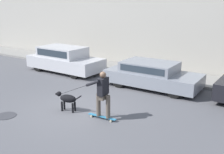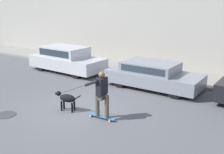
% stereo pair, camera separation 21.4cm
% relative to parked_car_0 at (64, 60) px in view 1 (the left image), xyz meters
% --- Properties ---
extents(ground_plane, '(36.00, 36.00, 0.00)m').
position_rel_parked_car_0_xyz_m(ground_plane, '(4.33, -3.80, -0.69)').
color(ground_plane, '#545459').
extents(back_wall, '(32.00, 0.30, 4.47)m').
position_rel_parked_car_0_xyz_m(back_wall, '(4.33, 3.40, 1.55)').
color(back_wall, '#ADA89E').
rests_on(back_wall, ground_plane).
extents(sidewalk_curb, '(30.00, 2.23, 0.14)m').
position_rel_parked_car_0_xyz_m(sidewalk_curb, '(4.33, 2.11, -0.62)').
color(sidewalk_curb, gray).
rests_on(sidewalk_curb, ground_plane).
extents(parked_car_0, '(4.47, 1.90, 1.40)m').
position_rel_parked_car_0_xyz_m(parked_car_0, '(0.00, 0.00, 0.00)').
color(parked_car_0, black).
rests_on(parked_car_0, ground_plane).
extents(parked_car_1, '(4.26, 1.86, 1.18)m').
position_rel_parked_car_0_xyz_m(parked_car_1, '(5.34, -0.00, -0.10)').
color(parked_car_1, black).
rests_on(parked_car_1, ground_plane).
extents(dog, '(1.02, 0.41, 0.69)m').
position_rel_parked_car_0_xyz_m(dog, '(4.01, -4.16, -0.24)').
color(dog, black).
rests_on(dog, ground_plane).
extents(skateboarder, '(2.26, 0.60, 1.63)m').
position_rel_parked_car_0_xyz_m(skateboarder, '(5.46, -4.03, 0.23)').
color(skateboarder, beige).
rests_on(skateboarder, ground_plane).
extents(manhole_cover, '(0.69, 0.69, 0.01)m').
position_rel_parked_car_0_xyz_m(manhole_cover, '(2.54, -5.64, -0.68)').
color(manhole_cover, '#38383D').
rests_on(manhole_cover, ground_plane).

